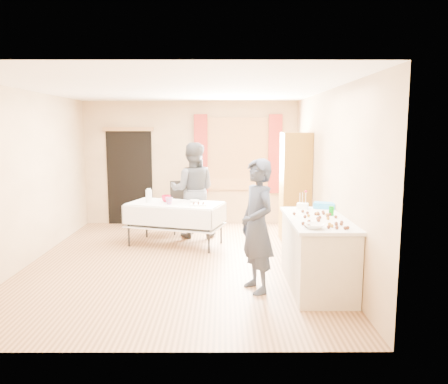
{
  "coord_description": "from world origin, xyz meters",
  "views": [
    {
      "loc": [
        0.68,
        -6.5,
        2.04
      ],
      "look_at": [
        0.7,
        0.0,
        1.09
      ],
      "focal_mm": 35.0,
      "sensor_mm": 36.0,
      "label": 1
    }
  ],
  "objects_px": {
    "party_table": "(175,220)",
    "chair": "(182,217)",
    "woman": "(193,190)",
    "cabinet": "(295,187)",
    "counter": "(317,253)",
    "girl": "(257,226)"
  },
  "relations": [
    {
      "from": "party_table",
      "to": "chair",
      "type": "distance_m",
      "value": 0.96
    },
    {
      "from": "chair",
      "to": "woman",
      "type": "relative_size",
      "value": 0.57
    },
    {
      "from": "cabinet",
      "to": "woman",
      "type": "xyz_separation_m",
      "value": [
        -1.87,
        0.27,
        -0.09
      ]
    },
    {
      "from": "counter",
      "to": "woman",
      "type": "bearing_deg",
      "value": 123.6
    },
    {
      "from": "cabinet",
      "to": "chair",
      "type": "relative_size",
      "value": 1.95
    },
    {
      "from": "cabinet",
      "to": "counter",
      "type": "xyz_separation_m",
      "value": [
        -0.1,
        -2.39,
        -0.53
      ]
    },
    {
      "from": "counter",
      "to": "girl",
      "type": "relative_size",
      "value": 0.96
    },
    {
      "from": "girl",
      "to": "counter",
      "type": "bearing_deg",
      "value": 76.01
    },
    {
      "from": "chair",
      "to": "girl",
      "type": "height_order",
      "value": "girl"
    },
    {
      "from": "chair",
      "to": "girl",
      "type": "distance_m",
      "value": 3.42
    },
    {
      "from": "party_table",
      "to": "chair",
      "type": "height_order",
      "value": "chair"
    },
    {
      "from": "party_table",
      "to": "woman",
      "type": "relative_size",
      "value": 1.01
    },
    {
      "from": "cabinet",
      "to": "party_table",
      "type": "distance_m",
      "value": 2.23
    },
    {
      "from": "counter",
      "to": "party_table",
      "type": "xyz_separation_m",
      "value": [
        -2.04,
        2.07,
        -0.01
      ]
    },
    {
      "from": "cabinet",
      "to": "girl",
      "type": "height_order",
      "value": "cabinet"
    },
    {
      "from": "woman",
      "to": "cabinet",
      "type": "bearing_deg",
      "value": 172.78
    },
    {
      "from": "chair",
      "to": "party_table",
      "type": "bearing_deg",
      "value": -105.12
    },
    {
      "from": "cabinet",
      "to": "counter",
      "type": "distance_m",
      "value": 2.45
    },
    {
      "from": "counter",
      "to": "girl",
      "type": "height_order",
      "value": "girl"
    },
    {
      "from": "counter",
      "to": "woman",
      "type": "xyz_separation_m",
      "value": [
        -1.77,
        2.67,
        0.44
      ]
    },
    {
      "from": "counter",
      "to": "woman",
      "type": "relative_size",
      "value": 0.9
    },
    {
      "from": "counter",
      "to": "woman",
      "type": "height_order",
      "value": "woman"
    }
  ]
}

